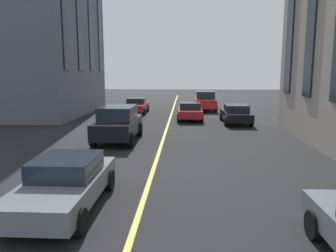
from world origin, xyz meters
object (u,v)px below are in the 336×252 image
at_px(car_red_near, 205,101).
at_px(car_red_far, 190,111).
at_px(car_black_mid, 118,123).
at_px(car_grey_parked_b, 65,183).
at_px(car_black_oncoming, 236,114).
at_px(car_red_parked_a, 136,105).

distance_m(car_red_near, car_red_far, 6.67).
distance_m(car_black_mid, car_grey_parked_b, 8.84).
bearing_deg(car_black_mid, car_grey_parked_b, -177.67).
relative_size(car_black_mid, car_grey_parked_b, 1.07).
xyz_separation_m(car_black_oncoming, car_red_far, (1.69, 3.30, 0.00)).
bearing_deg(car_black_oncoming, car_red_parked_a, 54.72).
xyz_separation_m(car_red_parked_a, car_grey_parked_b, (-21.15, -1.20, 0.00)).
relative_size(car_grey_parked_b, car_red_far, 1.00).
distance_m(car_red_parked_a, car_red_far, 6.31).
xyz_separation_m(car_red_parked_a, car_red_far, (-4.07, -4.83, 0.00)).
distance_m(car_black_oncoming, car_red_near, 8.35).
xyz_separation_m(car_black_oncoming, car_red_near, (8.16, 1.75, 0.27)).
distance_m(car_black_oncoming, car_red_parked_a, 9.96).
distance_m(car_black_mid, car_red_parked_a, 12.35).
height_order(car_red_near, car_red_far, car_red_near).
height_order(car_red_parked_a, car_red_far, same).
distance_m(car_red_near, car_red_parked_a, 6.83).
xyz_separation_m(car_red_near, car_red_far, (-6.48, 1.56, -0.27)).
height_order(car_black_oncoming, car_red_near, car_red_near).
height_order(car_red_near, car_red_parked_a, car_red_near).
relative_size(car_red_near, car_red_parked_a, 1.07).
bearing_deg(car_red_parked_a, car_black_mid, -176.09).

